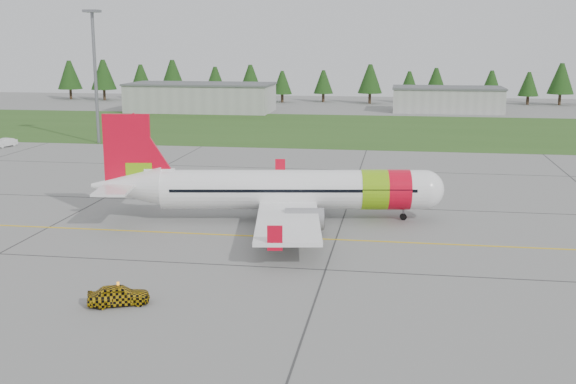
# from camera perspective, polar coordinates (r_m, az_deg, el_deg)

# --- Properties ---
(ground) EXTENTS (320.00, 320.00, 0.00)m
(ground) POSITION_cam_1_polar(r_m,az_deg,el_deg) (53.27, -7.82, -5.60)
(ground) COLOR gray
(ground) RESTS_ON ground
(aircraft) EXTENTS (31.51, 29.35, 9.58)m
(aircraft) POSITION_cam_1_polar(r_m,az_deg,el_deg) (64.60, -0.26, 0.16)
(aircraft) COLOR white
(aircraft) RESTS_ON ground
(follow_me_car) EXTENTS (1.76, 1.89, 3.76)m
(follow_me_car) POSITION_cam_1_polar(r_m,az_deg,el_deg) (45.42, -13.32, -6.45)
(follow_me_car) COLOR gold
(follow_me_car) RESTS_ON ground
(service_van) EXTENTS (1.68, 1.63, 3.96)m
(service_van) POSITION_cam_1_polar(r_m,az_deg,el_deg) (117.57, -21.51, 4.29)
(service_van) COLOR silver
(service_van) RESTS_ON ground
(grass_strip) EXTENTS (320.00, 50.00, 0.03)m
(grass_strip) POSITION_cam_1_polar(r_m,az_deg,el_deg) (132.39, 2.43, 5.02)
(grass_strip) COLOR #30561E
(grass_strip) RESTS_ON ground
(taxi_guideline) EXTENTS (120.00, 0.25, 0.02)m
(taxi_guideline) POSITION_cam_1_polar(r_m,az_deg,el_deg) (60.65, -5.66, -3.35)
(taxi_guideline) COLOR gold
(taxi_guideline) RESTS_ON ground
(hangar_west) EXTENTS (32.00, 14.00, 6.00)m
(hangar_west) POSITION_cam_1_polar(r_m,az_deg,el_deg) (165.33, -6.89, 7.37)
(hangar_west) COLOR #A8A8A3
(hangar_west) RESTS_ON ground
(hangar_east) EXTENTS (24.00, 12.00, 5.20)m
(hangar_east) POSITION_cam_1_polar(r_m,az_deg,el_deg) (167.40, 12.48, 7.10)
(hangar_east) COLOR #A8A8A3
(hangar_east) RESTS_ON ground
(floodlight_mast) EXTENTS (0.50, 0.50, 20.00)m
(floodlight_mast) POSITION_cam_1_polar(r_m,az_deg,el_deg) (116.61, -14.96, 8.62)
(floodlight_mast) COLOR slate
(floodlight_mast) RESTS_ON ground
(treeline) EXTENTS (160.00, 8.00, 10.00)m
(treeline) POSITION_cam_1_polar(r_m,az_deg,el_deg) (187.49, 4.43, 8.57)
(treeline) COLOR #1C3F14
(treeline) RESTS_ON ground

